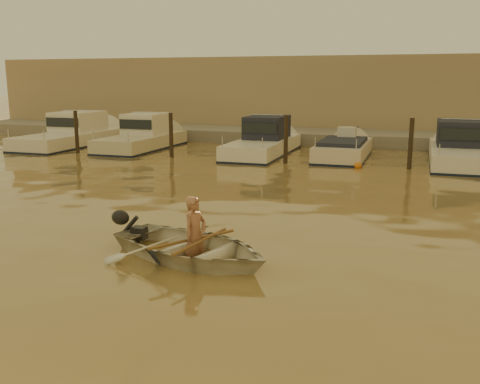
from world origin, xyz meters
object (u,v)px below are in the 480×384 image
(dinghy, at_px, (192,247))
(person, at_px, (195,236))
(moored_boat_4, at_px, (462,149))
(moored_boat_2, at_px, (263,141))
(moored_boat_0, at_px, (71,134))
(waterfront_building, at_px, (338,96))
(moored_boat_1, at_px, (142,136))
(moored_boat_3, at_px, (343,153))

(dinghy, height_order, person, person)
(person, relative_size, moored_boat_4, 0.21)
(person, height_order, moored_boat_2, moored_boat_2)
(dinghy, distance_m, moored_boat_2, 15.07)
(moored_boat_0, bearing_deg, waterfront_building, 41.51)
(moored_boat_0, xyz_separation_m, waterfront_building, (12.43, 11.00, 1.77))
(dinghy, height_order, moored_boat_1, moored_boat_1)
(moored_boat_3, xyz_separation_m, moored_boat_4, (4.89, 0.00, 0.40))
(waterfront_building, bearing_deg, moored_boat_0, -138.49)
(dinghy, xyz_separation_m, moored_boat_2, (-2.81, 14.80, 0.38))
(moored_boat_0, xyz_separation_m, moored_boat_3, (14.35, 0.00, -0.40))
(dinghy, xyz_separation_m, moored_boat_3, (0.94, 14.80, -0.02))
(dinghy, xyz_separation_m, person, (0.10, -0.03, 0.24))
(dinghy, distance_m, moored_boat_4, 15.91)
(waterfront_building, bearing_deg, moored_boat_4, -58.23)
(moored_boat_0, height_order, moored_boat_3, moored_boat_0)
(person, bearing_deg, moored_boat_1, 49.90)
(moored_boat_1, relative_size, moored_boat_4, 0.92)
(moored_boat_0, bearing_deg, moored_boat_4, 0.00)
(moored_boat_2, relative_size, moored_boat_4, 0.98)
(dinghy, distance_m, person, 0.26)
(moored_boat_0, bearing_deg, moored_boat_1, 0.00)
(person, bearing_deg, waterfront_building, 20.21)
(person, xyz_separation_m, moored_boat_0, (-13.51, 14.83, 0.14))
(dinghy, height_order, waterfront_building, waterfront_building)
(person, xyz_separation_m, moored_boat_2, (-2.90, 14.83, 0.14))
(person, distance_m, moored_boat_2, 15.11)
(person, distance_m, waterfront_building, 25.93)
(dinghy, distance_m, moored_boat_3, 14.83)
(moored_boat_2, bearing_deg, dinghy, -79.26)
(dinghy, height_order, moored_boat_3, moored_boat_3)
(moored_boat_1, relative_size, waterfront_building, 0.15)
(moored_boat_4, bearing_deg, moored_boat_0, 180.00)
(moored_boat_2, bearing_deg, moored_boat_4, 0.00)
(moored_boat_0, distance_m, moored_boat_1, 4.21)
(moored_boat_1, xyz_separation_m, waterfront_building, (8.22, 11.00, 1.77))
(dinghy, bearing_deg, waterfront_building, 20.00)
(person, distance_m, moored_boat_0, 20.06)
(dinghy, relative_size, moored_boat_0, 0.44)
(person, relative_size, moored_boat_0, 0.20)
(dinghy, bearing_deg, moored_boat_1, 49.69)
(dinghy, xyz_separation_m, waterfront_building, (-0.98, 25.80, 2.16))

